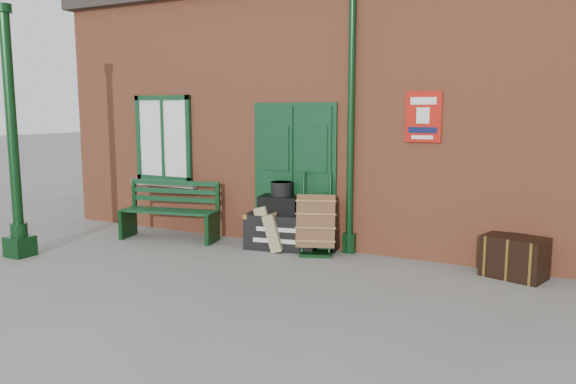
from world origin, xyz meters
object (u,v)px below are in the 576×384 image
Objects in this scene: bench at (171,209)px; dark_trunk at (515,257)px; porter_trolley at (316,223)px; houdini_trunk at (283,231)px.

bench reaches higher than dark_trunk.
porter_trolley is 1.59× the size of dark_trunk.
bench is 5.36m from dark_trunk.
houdini_trunk is (1.95, 0.32, -0.23)m from bench.
bench is 1.43× the size of porter_trolley.
houdini_trunk is 0.93× the size of porter_trolley.
houdini_trunk is at bearing 154.25° from porter_trolley.
bench reaches higher than houdini_trunk.
porter_trolley reaches higher than bench.
bench is 2.26× the size of dark_trunk.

